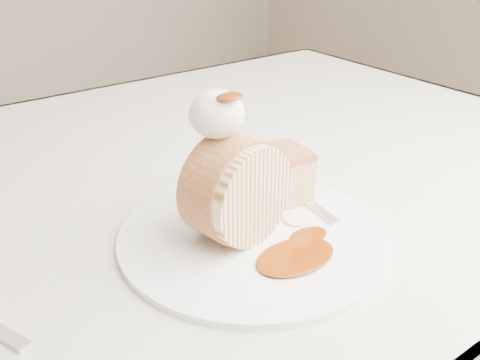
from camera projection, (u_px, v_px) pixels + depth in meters
table at (158, 234)px, 0.77m from camera, size 1.40×0.90×0.75m
plate at (252, 235)px, 0.60m from camera, size 0.34×0.34×0.01m
roulade_slice at (237, 190)px, 0.57m from camera, size 0.12×0.08×0.11m
cake_chunk at (279, 178)px, 0.66m from camera, size 0.07×0.07×0.06m
whipped_cream at (217, 114)px, 0.54m from camera, size 0.06×0.06×0.05m
caramel_drizzle at (230, 90)px, 0.52m from camera, size 0.03×0.02×0.01m
caramel_pool at (295, 256)px, 0.55m from camera, size 0.10×0.07×0.00m
fork at (304, 200)px, 0.66m from camera, size 0.05×0.18×0.00m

